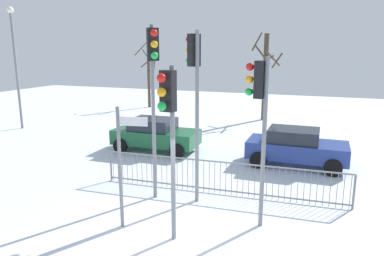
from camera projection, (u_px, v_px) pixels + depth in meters
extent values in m
plane|color=silver|center=(180.00, 247.00, 8.31)|extent=(60.00, 60.00, 0.00)
cylinder|color=slate|center=(264.00, 145.00, 8.86)|extent=(0.11, 0.11, 4.34)
cube|color=black|center=(260.00, 80.00, 8.58)|extent=(0.24, 0.33, 0.90)
sphere|color=red|center=(250.00, 67.00, 8.61)|extent=(0.20, 0.20, 0.20)
sphere|color=orange|center=(250.00, 79.00, 8.68)|extent=(0.20, 0.20, 0.20)
sphere|color=green|center=(249.00, 92.00, 8.74)|extent=(0.20, 0.20, 0.20)
cylinder|color=slate|center=(197.00, 120.00, 10.31)|extent=(0.11, 0.11, 5.02)
cube|color=black|center=(194.00, 50.00, 10.02)|extent=(0.37, 0.39, 0.90)
sphere|color=red|center=(189.00, 39.00, 10.16)|extent=(0.20, 0.20, 0.20)
sphere|color=orange|center=(189.00, 50.00, 10.22)|extent=(0.20, 0.20, 0.20)
sphere|color=green|center=(189.00, 61.00, 10.29)|extent=(0.20, 0.20, 0.20)
cylinder|color=slate|center=(153.00, 115.00, 10.58)|extent=(0.11, 0.11, 5.18)
cube|color=black|center=(153.00, 44.00, 9.99)|extent=(0.39, 0.37, 0.90)
sphere|color=red|center=(154.00, 33.00, 9.69)|extent=(0.20, 0.20, 0.20)
sphere|color=orange|center=(154.00, 44.00, 9.75)|extent=(0.20, 0.20, 0.20)
sphere|color=green|center=(154.00, 55.00, 9.82)|extent=(0.20, 0.20, 0.20)
cylinder|color=slate|center=(173.00, 156.00, 8.23)|extent=(0.11, 0.11, 4.16)
cube|color=black|center=(168.00, 91.00, 7.76)|extent=(0.35, 0.27, 0.90)
sphere|color=red|center=(161.00, 78.00, 7.49)|extent=(0.20, 0.20, 0.20)
sphere|color=orange|center=(162.00, 92.00, 7.55)|extent=(0.20, 0.20, 0.20)
sphere|color=green|center=(162.00, 106.00, 7.62)|extent=(0.20, 0.20, 0.20)
cylinder|color=slate|center=(120.00, 169.00, 8.95)|extent=(0.09, 0.09, 3.14)
cube|color=white|center=(133.00, 121.00, 8.62)|extent=(0.69, 0.15, 0.22)
cube|color=slate|center=(221.00, 162.00, 11.17)|extent=(7.78, 0.46, 0.04)
cube|color=slate|center=(220.00, 190.00, 11.37)|extent=(7.78, 0.46, 0.04)
cylinder|color=slate|center=(113.00, 166.00, 12.39)|extent=(0.02, 0.02, 1.05)
cylinder|color=slate|center=(118.00, 167.00, 12.34)|extent=(0.02, 0.02, 1.05)
cylinder|color=slate|center=(123.00, 167.00, 12.29)|extent=(0.02, 0.02, 1.05)
cylinder|color=slate|center=(127.00, 168.00, 12.23)|extent=(0.02, 0.02, 1.05)
cylinder|color=slate|center=(132.00, 168.00, 12.18)|extent=(0.02, 0.02, 1.05)
cylinder|color=slate|center=(137.00, 169.00, 12.13)|extent=(0.02, 0.02, 1.05)
cylinder|color=slate|center=(142.00, 169.00, 12.08)|extent=(0.02, 0.02, 1.05)
cylinder|color=slate|center=(147.00, 170.00, 12.02)|extent=(0.02, 0.02, 1.05)
cylinder|color=slate|center=(152.00, 170.00, 11.97)|extent=(0.02, 0.02, 1.05)
cylinder|color=slate|center=(157.00, 171.00, 11.92)|extent=(0.02, 0.02, 1.05)
cylinder|color=slate|center=(162.00, 172.00, 11.86)|extent=(0.02, 0.02, 1.05)
cylinder|color=slate|center=(167.00, 172.00, 11.81)|extent=(0.02, 0.02, 1.05)
cylinder|color=slate|center=(172.00, 173.00, 11.76)|extent=(0.02, 0.02, 1.05)
cylinder|color=slate|center=(177.00, 173.00, 11.71)|extent=(0.02, 0.02, 1.05)
cylinder|color=slate|center=(182.00, 174.00, 11.65)|extent=(0.02, 0.02, 1.05)
cylinder|color=slate|center=(188.00, 174.00, 11.60)|extent=(0.02, 0.02, 1.05)
cylinder|color=slate|center=(193.00, 175.00, 11.55)|extent=(0.02, 0.02, 1.05)
cylinder|color=slate|center=(198.00, 175.00, 11.49)|extent=(0.02, 0.02, 1.05)
cylinder|color=slate|center=(204.00, 176.00, 11.44)|extent=(0.02, 0.02, 1.05)
cylinder|color=slate|center=(209.00, 177.00, 11.39)|extent=(0.02, 0.02, 1.05)
cylinder|color=slate|center=(215.00, 177.00, 11.33)|extent=(0.02, 0.02, 1.05)
cylinder|color=slate|center=(220.00, 178.00, 11.28)|extent=(0.02, 0.02, 1.05)
cylinder|color=slate|center=(226.00, 178.00, 11.23)|extent=(0.02, 0.02, 1.05)
cylinder|color=slate|center=(232.00, 179.00, 11.18)|extent=(0.02, 0.02, 1.05)
cylinder|color=slate|center=(237.00, 180.00, 11.12)|extent=(0.02, 0.02, 1.05)
cylinder|color=slate|center=(243.00, 180.00, 11.07)|extent=(0.02, 0.02, 1.05)
cylinder|color=slate|center=(249.00, 181.00, 11.02)|extent=(0.02, 0.02, 1.05)
cylinder|color=slate|center=(255.00, 182.00, 10.96)|extent=(0.02, 0.02, 1.05)
cylinder|color=slate|center=(261.00, 182.00, 10.91)|extent=(0.02, 0.02, 1.05)
cylinder|color=slate|center=(267.00, 183.00, 10.86)|extent=(0.02, 0.02, 1.05)
cylinder|color=slate|center=(273.00, 184.00, 10.81)|extent=(0.02, 0.02, 1.05)
cylinder|color=slate|center=(279.00, 184.00, 10.75)|extent=(0.02, 0.02, 1.05)
cylinder|color=slate|center=(285.00, 185.00, 10.70)|extent=(0.02, 0.02, 1.05)
cylinder|color=slate|center=(291.00, 186.00, 10.65)|extent=(0.02, 0.02, 1.05)
cylinder|color=slate|center=(298.00, 186.00, 10.59)|extent=(0.02, 0.02, 1.05)
cylinder|color=slate|center=(304.00, 187.00, 10.54)|extent=(0.02, 0.02, 1.05)
cylinder|color=slate|center=(311.00, 188.00, 10.49)|extent=(0.02, 0.02, 1.05)
cylinder|color=slate|center=(317.00, 188.00, 10.43)|extent=(0.02, 0.02, 1.05)
cylinder|color=slate|center=(324.00, 189.00, 10.38)|extent=(0.02, 0.02, 1.05)
cylinder|color=slate|center=(330.00, 190.00, 10.33)|extent=(0.02, 0.02, 1.05)
cylinder|color=slate|center=(337.00, 190.00, 10.28)|extent=(0.02, 0.02, 1.05)
cylinder|color=slate|center=(344.00, 191.00, 10.22)|extent=(0.02, 0.02, 1.05)
cylinder|color=slate|center=(351.00, 192.00, 10.17)|extent=(0.02, 0.02, 1.05)
cylinder|color=slate|center=(111.00, 166.00, 12.42)|extent=(0.06, 0.06, 1.05)
cylinder|color=slate|center=(354.00, 192.00, 10.14)|extent=(0.06, 0.06, 1.05)
cube|color=navy|center=(297.00, 150.00, 14.03)|extent=(3.81, 1.72, 0.65)
cube|color=#1E232D|center=(294.00, 136.00, 13.96)|extent=(1.91, 1.51, 0.55)
cylinder|color=black|center=(332.00, 155.00, 14.42)|extent=(0.64, 0.22, 0.64)
cylinder|color=black|center=(333.00, 168.00, 12.87)|extent=(0.64, 0.22, 0.64)
cylinder|color=black|center=(265.00, 149.00, 15.34)|extent=(0.64, 0.22, 0.64)
cylinder|color=black|center=(258.00, 160.00, 13.78)|extent=(0.64, 0.22, 0.64)
cube|color=#195933|center=(156.00, 137.00, 16.11)|extent=(3.84, 1.79, 0.65)
cube|color=#1E232D|center=(153.00, 125.00, 16.04)|extent=(1.94, 1.55, 0.55)
cylinder|color=black|center=(191.00, 142.00, 16.53)|extent=(0.65, 0.24, 0.64)
cylinder|color=black|center=(177.00, 151.00, 14.96)|extent=(0.65, 0.24, 0.64)
cylinder|color=black|center=(138.00, 137.00, 17.39)|extent=(0.65, 0.24, 0.64)
cylinder|color=black|center=(120.00, 146.00, 15.82)|extent=(0.65, 0.24, 0.64)
cylinder|color=slate|center=(17.00, 72.00, 20.13)|extent=(0.14, 0.14, 6.49)
sphere|color=#F2EACC|center=(10.00, 10.00, 19.41)|extent=(0.36, 0.36, 0.36)
cylinder|color=#473828|center=(149.00, 78.00, 27.98)|extent=(0.23, 0.23, 4.60)
cylinder|color=#473828|center=(155.00, 65.00, 27.89)|extent=(0.68, 0.86, 1.48)
cylinder|color=#473828|center=(141.00, 49.00, 27.87)|extent=(0.38, 1.48, 1.03)
cylinder|color=#473828|center=(148.00, 57.00, 27.26)|extent=(0.80, 0.35, 1.21)
cylinder|color=#473828|center=(154.00, 63.00, 27.79)|extent=(0.50, 0.86, 0.67)
cylinder|color=#473828|center=(146.00, 63.00, 28.09)|extent=(0.62, 0.80, 0.72)
cylinder|color=#473828|center=(265.00, 77.00, 22.84)|extent=(0.30, 0.30, 5.48)
cylinder|color=#473828|center=(257.00, 42.00, 22.73)|extent=(0.45, 1.35, 1.17)
cylinder|color=#473828|center=(264.00, 62.00, 23.26)|extent=(1.28, 0.59, 0.86)
cylinder|color=#473828|center=(277.00, 61.00, 22.73)|extent=(0.86, 1.40, 1.01)
cylinder|color=#473828|center=(273.00, 58.00, 22.08)|extent=(0.87, 1.06, 1.00)
cylinder|color=#473828|center=(262.00, 55.00, 22.15)|extent=(1.08, 0.43, 1.22)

